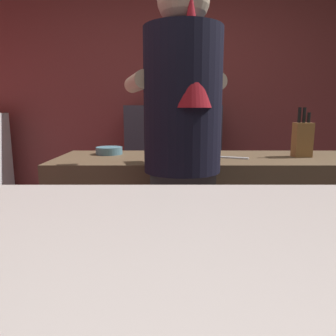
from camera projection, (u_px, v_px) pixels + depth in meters
The scene contains 10 objects.
wall_back at pixel (171, 93), 3.35m from camera, with size 5.20×0.10×2.70m, color brown.
prep_counter at pixel (231, 228), 1.95m from camera, with size 2.10×0.60×0.89m, color brown.
back_shelf at pixel (171, 166), 3.21m from camera, with size 0.93×0.36×1.21m, color #373340.
bartender at pixel (181, 148), 1.40m from camera, with size 0.49×0.55×1.72m.
knife_block at pixel (301, 139), 1.86m from camera, with size 0.10×0.08×0.29m.
mixing_bowl at pixel (108, 151), 1.98m from camera, with size 0.16×0.16×0.05m, color slate.
chefs_knife at pixel (226, 157), 1.82m from camera, with size 0.24×0.03×0.01m, color silver.
bottle_soy at pixel (210, 95), 3.12m from camera, with size 0.05×0.05×0.26m.
bottle_vinegar at pixel (170, 98), 2.99m from camera, with size 0.07×0.07×0.19m.
bottle_hot_sauce at pixel (168, 97), 3.10m from camera, with size 0.06×0.06×0.21m.
Camera 1 is at (-0.05, -1.24, 1.16)m, focal length 33.77 mm.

